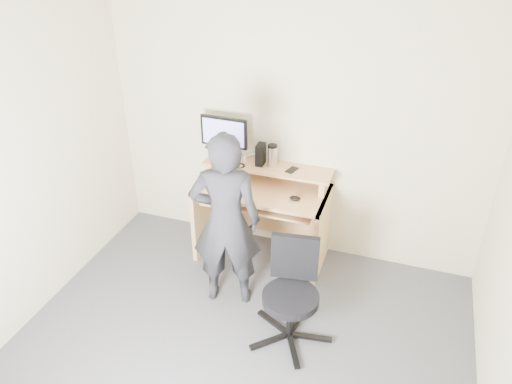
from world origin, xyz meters
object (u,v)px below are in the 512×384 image
Objects in this scene: office_chair at (292,288)px; person at (226,222)px; monitor at (224,135)px; desk at (265,203)px.

office_chair is 0.53× the size of person.
office_chair is at bearing -45.87° from monitor.
person is (0.32, -0.80, -0.38)m from monitor.
monitor is 0.29× the size of person.
person is (-0.10, -0.73, 0.23)m from desk.
person is (-0.63, 0.23, 0.33)m from office_chair.
office_chair is 0.75m from person.
person reaches higher than desk.
monitor reaches higher than office_chair.
desk reaches higher than office_chair.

